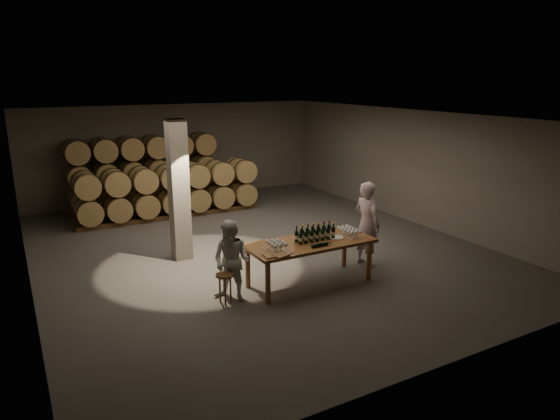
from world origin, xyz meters
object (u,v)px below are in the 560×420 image
tasting_table (310,246)px  plate (336,237)px  bottle_cluster (315,234)px  stool (225,279)px  person_man (367,224)px  person_woman (232,261)px  notebook_near (281,255)px

tasting_table → plate: 0.61m
tasting_table → plate: (0.59, -0.06, 0.11)m
bottle_cluster → stool: (-1.99, -0.02, -0.55)m
plate → person_man: 1.12m
tasting_table → plate: size_ratio=8.60×
stool → person_man: 3.56m
tasting_table → person_woman: person_woman is taller
stool → notebook_near: bearing=-25.6°
tasting_table → bottle_cluster: (0.13, 0.02, 0.22)m
stool → tasting_table: bearing=0.1°
stool → person_woman: (0.17, 0.06, 0.31)m
person_man → person_woman: person_man is taller
stool → person_woman: person_woman is taller
person_woman → plate: bearing=48.5°
bottle_cluster → notebook_near: bottle_cluster is taller
person_man → person_woman: 3.36m
bottle_cluster → tasting_table: bearing=-170.4°
plate → person_woman: person_woman is taller
tasting_table → person_man: person_man is taller
plate → person_man: size_ratio=0.16×
plate → notebook_near: size_ratio=1.09×
plate → person_man: (1.07, 0.35, 0.04)m
notebook_near → person_man: person_man is taller
bottle_cluster → stool: 2.06m
bottle_cluster → stool: size_ratio=1.52×
plate → notebook_near: bearing=-165.5°
notebook_near → tasting_table: bearing=10.8°
stool → bottle_cluster: bearing=0.7°
bottle_cluster → person_man: person_man is taller
bottle_cluster → plate: 0.48m
bottle_cluster → notebook_near: 1.16m
bottle_cluster → person_woman: 1.83m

